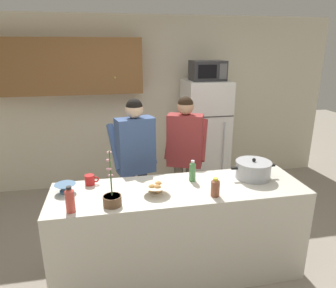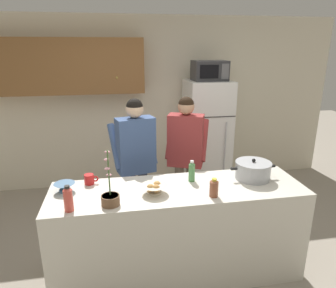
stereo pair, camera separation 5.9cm
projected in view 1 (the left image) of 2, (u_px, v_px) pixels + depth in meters
ground_plane at (179, 271)px, 3.09m from camera, size 14.00×14.00×0.00m
back_wall_unit at (129, 95)px, 4.70m from camera, size 6.00×0.48×2.60m
kitchen_island at (179, 231)px, 2.95m from camera, size 2.33×0.68×0.92m
refrigerator at (205, 136)px, 4.71m from camera, size 0.64×0.68×1.68m
microwave at (208, 71)px, 4.39m from camera, size 0.48×0.37×0.28m
person_near_pot at (135, 153)px, 3.44m from camera, size 0.57×0.51×1.63m
person_by_sink at (185, 148)px, 3.66m from camera, size 0.59×0.54×1.61m
cooking_pot at (253, 170)px, 3.00m from camera, size 0.46×0.35×0.21m
coffee_mug at (90, 180)px, 2.86m from camera, size 0.13×0.09×0.10m
bread_bowl at (156, 188)px, 2.69m from camera, size 0.23×0.23×0.10m
empty_bowl at (65, 188)px, 2.71m from camera, size 0.19×0.19×0.08m
bottle_near_edge at (192, 171)px, 2.93m from camera, size 0.06×0.06×0.21m
bottle_mid_counter at (215, 187)px, 2.63m from camera, size 0.08×0.08×0.17m
bottle_far_corner at (70, 200)px, 2.38m from camera, size 0.07×0.07×0.22m
potted_orchid at (112, 198)px, 2.48m from camera, size 0.15×0.15×0.48m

